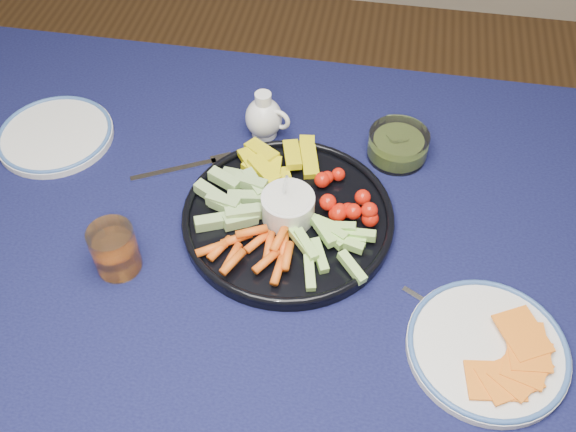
% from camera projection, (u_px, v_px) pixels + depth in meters
% --- Properties ---
extents(dining_table, '(1.67, 1.07, 0.75)m').
position_uv_depth(dining_table, '(318.00, 300.00, 1.08)').
color(dining_table, '#52311B').
rests_on(dining_table, ground).
extents(crudite_platter, '(0.35, 0.35, 0.11)m').
position_uv_depth(crudite_platter, '(286.00, 214.00, 1.05)').
color(crudite_platter, black).
rests_on(crudite_platter, dining_table).
extents(creamer_pitcher, '(0.09, 0.07, 0.10)m').
position_uv_depth(creamer_pitcher, '(264.00, 117.00, 1.18)').
color(creamer_pitcher, white).
rests_on(creamer_pitcher, dining_table).
extents(pickle_bowl, '(0.11, 0.11, 0.05)m').
position_uv_depth(pickle_bowl, '(398.00, 146.00, 1.15)').
color(pickle_bowl, silver).
rests_on(pickle_bowl, dining_table).
extents(cheese_plate, '(0.23, 0.23, 0.03)m').
position_uv_depth(cheese_plate, '(488.00, 347.00, 0.91)').
color(cheese_plate, white).
rests_on(cheese_plate, dining_table).
extents(juice_tumbler, '(0.07, 0.07, 0.08)m').
position_uv_depth(juice_tumbler, '(115.00, 252.00, 0.99)').
color(juice_tumbler, silver).
rests_on(juice_tumbler, dining_table).
extents(fork_left, '(0.17, 0.10, 0.00)m').
position_uv_depth(fork_left, '(191.00, 166.00, 1.15)').
color(fork_left, silver).
rests_on(fork_left, dining_table).
extents(fork_right, '(0.13, 0.08, 0.00)m').
position_uv_depth(fork_right, '(452.00, 318.00, 0.95)').
color(fork_right, silver).
rests_on(fork_right, dining_table).
extents(side_plate_extra, '(0.21, 0.21, 0.02)m').
position_uv_depth(side_plate_extra, '(55.00, 135.00, 1.19)').
color(side_plate_extra, white).
rests_on(side_plate_extra, dining_table).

